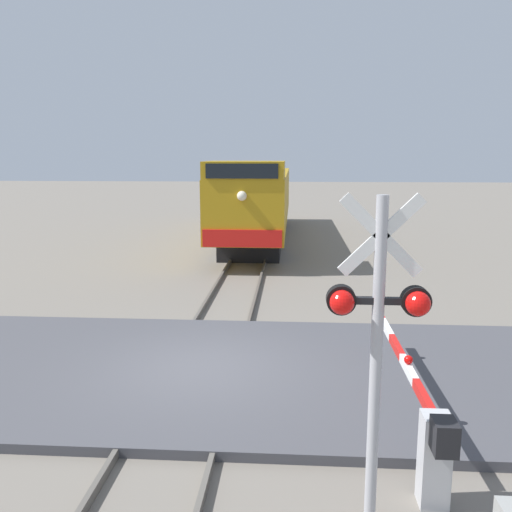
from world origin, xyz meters
TOP-DOWN VIEW (x-y plane):
  - ground_plane at (0.00, 0.00)m, footprint 160.00×160.00m
  - rail_track_left at (-0.72, 0.00)m, footprint 0.08×80.00m
  - rail_track_right at (0.72, 0.00)m, footprint 0.08×80.00m
  - road_surface at (0.00, 0.00)m, footprint 36.00×6.38m
  - locomotive at (0.00, 17.88)m, footprint 3.06×18.00m
  - crossing_signal at (2.83, -4.36)m, footprint 1.18×0.33m
  - crossing_gate at (3.67, -3.24)m, footprint 0.36×5.78m

SIDE VIEW (x-z plane):
  - ground_plane at x=0.00m, z-range 0.00..0.00m
  - rail_track_left at x=-0.72m, z-range 0.00..0.15m
  - rail_track_right at x=0.72m, z-range 0.00..0.15m
  - road_surface at x=0.00m, z-range 0.00..0.17m
  - crossing_gate at x=3.67m, z-range 0.16..1.50m
  - locomotive at x=0.00m, z-range 0.05..4.21m
  - crossing_signal at x=2.83m, z-range 0.48..4.49m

